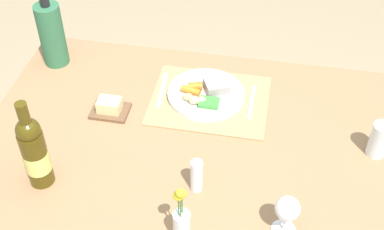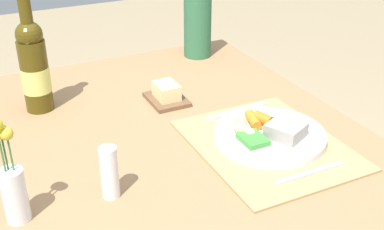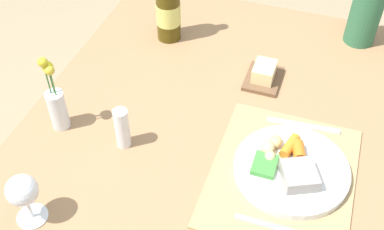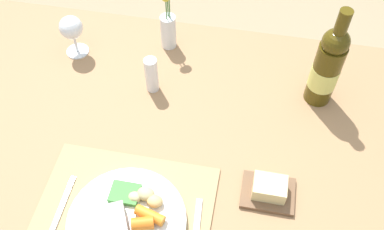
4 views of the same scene
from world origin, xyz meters
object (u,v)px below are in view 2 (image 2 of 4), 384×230
object	(u,v)px
salt_shaker	(109,172)
dinner_plate	(269,134)
flower_vase	(13,185)
cooler_bottle	(198,20)
butter_dish	(167,95)
knife	(237,111)
fork	(310,173)
dining_table	(186,194)
wine_bottle	(34,66)

from	to	relation	value
salt_shaker	dinner_plate	bearing A→B (deg)	-84.37
flower_vase	salt_shaker	xyz separation A→B (m)	(-0.01, -0.19, -0.02)
cooler_bottle	dinner_plate	bearing A→B (deg)	170.07
cooler_bottle	flower_vase	bearing A→B (deg)	132.12
butter_dish	salt_shaker	xyz separation A→B (m)	(-0.36, 0.28, 0.04)
knife	cooler_bottle	world-z (taller)	cooler_bottle
knife	butter_dish	world-z (taller)	butter_dish
fork	cooler_bottle	bearing A→B (deg)	-8.04
dining_table	wine_bottle	world-z (taller)	wine_bottle
dinner_plate	knife	xyz separation A→B (m)	(0.16, -0.01, -0.01)
knife	dining_table	bearing A→B (deg)	119.89
knife	wine_bottle	size ratio (longest dim) A/B	0.60
dining_table	salt_shaker	xyz separation A→B (m)	(-0.05, 0.20, 0.15)
butter_dish	dinner_plate	bearing A→B (deg)	-156.52
flower_vase	salt_shaker	distance (m)	0.19
fork	salt_shaker	size ratio (longest dim) A/B	1.54
salt_shaker	knife	bearing A→B (deg)	-64.22
dining_table	salt_shaker	distance (m)	0.25
dinner_plate	knife	size ratio (longest dim) A/B	1.46
cooler_bottle	salt_shaker	xyz separation A→B (m)	(-0.65, 0.53, -0.07)
dinner_plate	cooler_bottle	distance (m)	0.63
salt_shaker	cooler_bottle	bearing A→B (deg)	-38.93
knife	butter_dish	xyz separation A→B (m)	(0.15, 0.14, 0.01)
fork	wine_bottle	world-z (taller)	wine_bottle
knife	cooler_bottle	xyz separation A→B (m)	(0.45, -0.10, 0.12)
knife	cooler_bottle	size ratio (longest dim) A/B	0.61
fork	flower_vase	size ratio (longest dim) A/B	0.80
butter_dish	knife	bearing A→B (deg)	-137.06
dinner_plate	wine_bottle	size ratio (longest dim) A/B	0.88
fork	dinner_plate	bearing A→B (deg)	-0.61
cooler_bottle	butter_dish	size ratio (longest dim) A/B	2.39
knife	butter_dish	bearing A→B (deg)	38.44
fork	butter_dish	world-z (taller)	butter_dish
flower_vase	butter_dish	bearing A→B (deg)	-53.01
fork	salt_shaker	world-z (taller)	salt_shaker
fork	flower_vase	bearing A→B (deg)	77.59
dining_table	fork	xyz separation A→B (m)	(-0.17, -0.22, 0.10)
wine_bottle	dinner_plate	bearing A→B (deg)	-132.22
wine_bottle	dining_table	bearing A→B (deg)	-149.37
dining_table	flower_vase	world-z (taller)	flower_vase
knife	dinner_plate	bearing A→B (deg)	173.63
knife	flower_vase	distance (m)	0.64
knife	wine_bottle	xyz separation A→B (m)	(0.27, 0.48, 0.12)
salt_shaker	dining_table	bearing A→B (deg)	-76.12
wine_bottle	salt_shaker	xyz separation A→B (m)	(-0.47, -0.06, -0.07)
dining_table	wine_bottle	size ratio (longest dim) A/B	4.53
dinner_plate	flower_vase	world-z (taller)	flower_vase
fork	butter_dish	bearing A→B (deg)	15.70
cooler_bottle	salt_shaker	size ratio (longest dim) A/B	2.67
cooler_bottle	butter_dish	world-z (taller)	cooler_bottle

